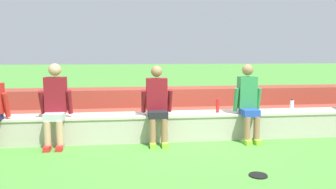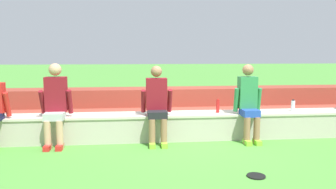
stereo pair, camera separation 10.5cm
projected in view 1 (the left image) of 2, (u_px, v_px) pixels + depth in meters
name	position (u px, v px, depth m)	size (l,w,h in m)	color
ground_plane	(196.00, 142.00, 5.79)	(80.00, 80.00, 0.00)	#4C9338
stone_seating_wall	(193.00, 125.00, 6.01)	(9.09, 0.54, 0.48)	#B7AF9E
brick_bleachers	(182.00, 109.00, 7.30)	(12.80, 1.38, 0.77)	#994233
person_left_of_center	(55.00, 103.00, 5.43)	(0.53, 0.55, 1.39)	tan
person_center	(157.00, 103.00, 5.63)	(0.54, 0.57, 1.34)	#996B4C
person_right_of_center	(248.00, 101.00, 5.79)	(0.50, 0.53, 1.37)	#996B4C
water_bottle_mid_left	(218.00, 106.00, 6.00)	(0.06, 0.06, 0.26)	red
water_bottle_near_right	(292.00, 105.00, 6.20)	(0.07, 0.07, 0.22)	silver
frisbee	(258.00, 175.00, 4.18)	(0.24, 0.24, 0.02)	black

